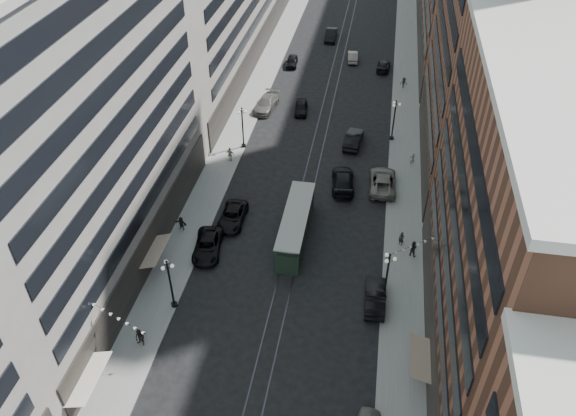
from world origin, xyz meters
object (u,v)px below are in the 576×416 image
Objects in this scene: car_7 at (233,216)px; lamppost_se_mid at (394,119)px; car_11 at (383,181)px; streetcar at (296,227)px; pedestrian_2 at (140,338)px; lamppost_se_far at (387,275)px; car_10 at (375,297)px; car_2 at (208,246)px; car_9 at (292,61)px; pedestrian_7 at (413,248)px; car_12 at (383,66)px; pedestrian_5 at (181,223)px; lamppost_sw_mid at (243,126)px; pedestrian_9 at (404,83)px; lamppost_sw_far at (170,282)px; pedestrian_6 at (230,154)px; car_14 at (353,57)px; car_13 at (301,107)px; car_extra_0 at (353,139)px; car_extra_1 at (331,35)px; pedestrian_8 at (412,159)px; car_8 at (266,103)px; car_extra_2 at (343,180)px; pedestrian_extra_1 at (401,239)px.

lamppost_se_mid is at bearing 50.17° from car_7.
car_11 is at bearing -94.28° from lamppost_se_mid.
streetcar is 18.86m from pedestrian_2.
car_10 is at bearing -145.48° from lamppost_se_far.
car_11 is (16.64, 13.79, 0.10)m from car_2.
car_9 is 2.35× the size of pedestrian_7.
car_12 is 3.06× the size of pedestrian_5.
lamppost_sw_mid is at bearing 120.03° from streetcar.
lamppost_sw_mid and lamppost_se_mid have the same top height.
pedestrian_7 is 36.81m from pedestrian_9.
lamppost_sw_far is at bearing -104.79° from car_2.
streetcar is 5.96× the size of pedestrian_6.
pedestrian_6 is at bearing 64.09° from car_14.
pedestrian_6 reaches higher than car_12.
car_extra_0 reaches higher than car_13.
car_7 is 1.01× the size of car_extra_1.
car_12 is 2.94× the size of pedestrian_9.
car_11 reaches higher than car_9.
car_8 is at bearing -57.68° from pedestrian_8.
lamppost_se_far is 52.37m from car_14.
pedestrian_8 is (18.92, -26.03, 0.31)m from car_9.
pedestrian_7 is at bearing 61.23° from pedestrian_8.
lamppost_se_mid is 30.15m from car_2.
pedestrian_9 reaches higher than car_7.
car_8 is (-1.44, 24.94, 0.12)m from car_7.
car_2 is at bearing -82.26° from car_8.
streetcar is 7.18× the size of pedestrian_5.
car_2 is 3.12× the size of pedestrian_2.
pedestrian_9 is (18.93, 9.64, 0.08)m from car_8.
car_extra_1 is (6.20, 26.87, 0.01)m from car_8.
car_extra_0 is at bearing -48.84° from car_13.
car_12 is 2.64× the size of pedestrian_7.
pedestrian_2 is 0.33× the size of car_extra_0.
lamppost_se_mid is 0.99× the size of car_2.
car_10 is 21.35m from pedestrian_5.
lamppost_se_mid is 5.65m from car_extra_0.
pedestrian_8 reaches higher than car_12.
lamppost_se_far reaches higher than car_extra_0.
car_7 is 17.73m from car_11.
car_2 is (-17.44, -24.48, -2.32)m from lamppost_se_mid.
car_14 is at bearing 78.38° from lamppost_sw_far.
pedestrian_8 is at bearing -100.47° from car_10.
streetcar reaches higher than car_12.
car_10 is 26.82m from car_extra_0.
car_7 is 38.75m from pedestrian_9.
pedestrian_extra_1 is at bearing 120.55° from car_extra_2.
car_8 is at bearing 93.05° from car_7.
car_9 is 46.20m from pedestrian_7.
lamppost_se_mid is 0.50× the size of streetcar.
pedestrian_2 is 14.86m from pedestrian_5.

